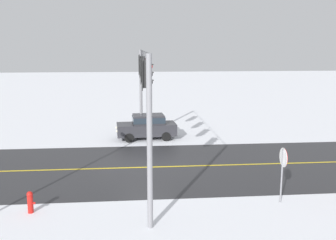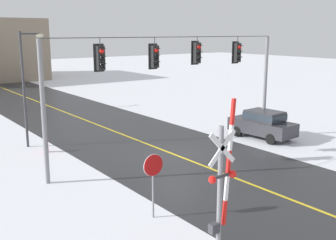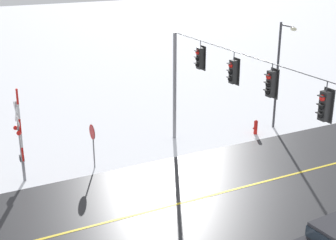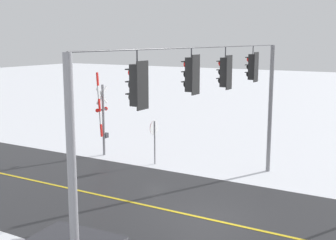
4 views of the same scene
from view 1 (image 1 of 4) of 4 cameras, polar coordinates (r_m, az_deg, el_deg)
ground_plane at (r=20.92m, az=-3.51°, el=-7.04°), size 160.00×160.00×0.00m
road_asphalt at (r=21.61m, az=-19.75°, el=-7.08°), size 9.00×80.00×0.01m
lane_centre_line at (r=21.61m, az=-19.75°, el=-7.06°), size 0.14×72.00×0.01m
signal_span at (r=20.06m, az=-3.63°, el=5.05°), size 14.20×0.47×6.22m
stop_sign at (r=16.56m, az=16.72°, el=-6.13°), size 0.80×0.09×2.35m
parked_car_charcoal at (r=26.97m, az=-3.12°, el=-0.86°), size 2.04×4.29×1.74m
fire_hydrant at (r=16.25m, az=-19.79°, el=-11.31°), size 0.24×0.31×0.88m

